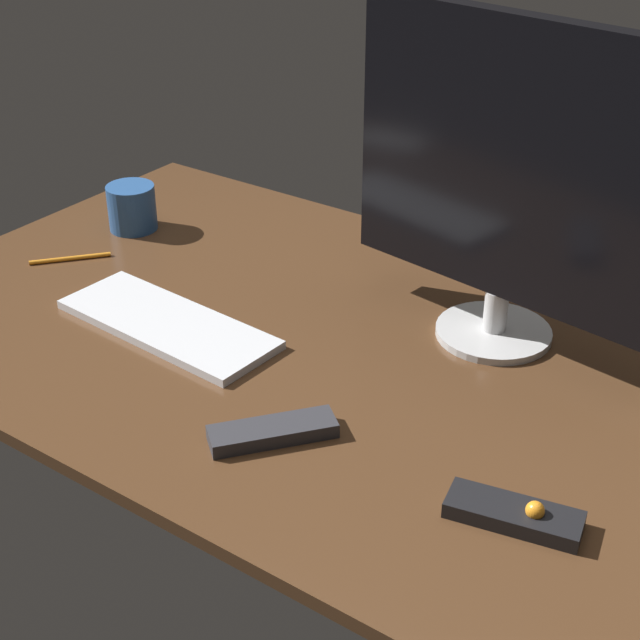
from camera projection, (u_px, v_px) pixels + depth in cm
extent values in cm
cube|color=#4C301C|center=(328.00, 348.00, 141.71)|extent=(140.00, 84.00, 2.00)
cylinder|color=silver|center=(493.00, 332.00, 142.75)|extent=(17.29, 17.29, 1.13)
cylinder|color=silver|center=(496.00, 310.00, 140.85)|extent=(3.52, 3.52, 6.46)
cube|color=black|center=(511.00, 163.00, 129.36)|extent=(50.19, 10.04, 39.48)
cube|color=silver|center=(167.00, 324.00, 144.62)|extent=(36.71, 15.47, 1.33)
cube|color=black|center=(514.00, 515.00, 107.16)|extent=(16.03, 8.30, 1.99)
sphere|color=orange|center=(535.00, 511.00, 105.70)|extent=(2.18, 2.18, 2.18)
cube|color=#2D2D33|center=(273.00, 432.00, 120.58)|extent=(13.91, 15.70, 1.99)
cylinder|color=#28518C|center=(132.00, 207.00, 174.28)|extent=(8.76, 8.76, 8.35)
cylinder|color=orange|center=(70.00, 258.00, 164.67)|extent=(9.43, 10.97, 0.75)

